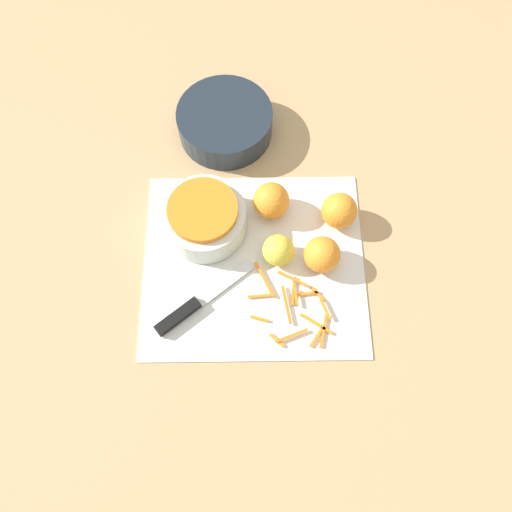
% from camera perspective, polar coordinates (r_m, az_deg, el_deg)
% --- Properties ---
extents(ground_plane, '(4.00, 4.00, 0.00)m').
position_cam_1_polar(ground_plane, '(0.94, 0.00, -0.83)').
color(ground_plane, tan).
extents(cutting_board, '(0.41, 0.37, 0.01)m').
position_cam_1_polar(cutting_board, '(0.94, 0.00, -0.76)').
color(cutting_board, silver).
rests_on(cutting_board, ground_plane).
extents(bowl_speckled, '(0.16, 0.16, 0.08)m').
position_cam_1_polar(bowl_speckled, '(0.94, -5.69, 4.37)').
color(bowl_speckled, silver).
rests_on(bowl_speckled, cutting_board).
extents(bowl_dark, '(0.20, 0.20, 0.06)m').
position_cam_1_polar(bowl_dark, '(1.07, -3.33, 15.00)').
color(bowl_dark, '#1E2833').
rests_on(bowl_dark, ground_plane).
extents(knife, '(0.18, 0.15, 0.02)m').
position_cam_1_polar(knife, '(0.91, -7.47, -6.02)').
color(knife, black).
rests_on(knife, cutting_board).
extents(orange_left, '(0.07, 0.07, 0.07)m').
position_cam_1_polar(orange_left, '(0.96, 9.73, 5.13)').
color(orange_left, orange).
rests_on(orange_left, cutting_board).
extents(orange_right, '(0.07, 0.07, 0.07)m').
position_cam_1_polar(orange_right, '(0.95, 1.99, 6.34)').
color(orange_right, orange).
rests_on(orange_right, cutting_board).
extents(orange_back, '(0.07, 0.07, 0.07)m').
position_cam_1_polar(orange_back, '(0.92, 7.80, 0.42)').
color(orange_back, orange).
rests_on(orange_back, cutting_board).
extents(lemon, '(0.06, 0.06, 0.06)m').
position_cam_1_polar(lemon, '(0.91, 2.83, 0.66)').
color(lemon, gold).
rests_on(lemon, cutting_board).
extents(peel_pile, '(0.15, 0.16, 0.01)m').
position_cam_1_polar(peel_pile, '(0.91, 4.72, -5.85)').
color(peel_pile, orange).
rests_on(peel_pile, cutting_board).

